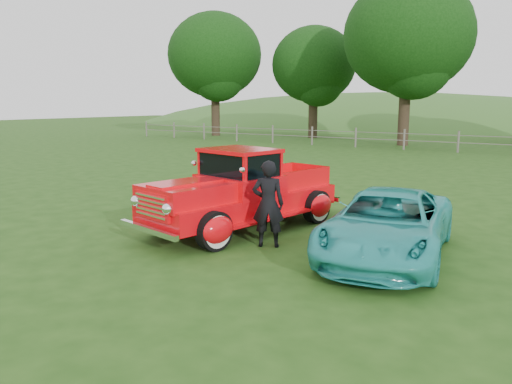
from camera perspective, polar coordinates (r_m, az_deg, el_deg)
The scene contains 9 objects.
ground at distance 9.59m, azimuth -5.48°, elevation -6.53°, with size 140.00×140.00×0.00m, color #204612.
distant_hills at distance 67.73m, azimuth 24.75°, elevation 3.12°, with size 116.00×60.00×18.00m.
fence_line at distance 29.79m, azimuth 22.11°, elevation 5.35°, with size 48.00×0.12×1.20m.
tree_far_west at distance 42.15m, azimuth -4.74°, elevation 15.29°, with size 7.60×7.60×9.93m.
tree_mid_west at distance 39.48m, azimuth 6.64°, elevation 14.24°, with size 6.40×6.40×8.46m.
tree_near_west at distance 33.84m, azimuth 16.98°, elevation 16.68°, with size 8.00×8.00×10.42m.
red_pickup at distance 10.90m, azimuth -1.61°, elevation -0.14°, with size 2.94×5.23×1.78m.
teal_sedan at distance 9.27m, azimuth 14.81°, elevation -3.62°, with size 1.97×4.28×1.19m, color teal.
man at distance 9.54m, azimuth 1.39°, elevation -1.37°, with size 0.61×0.40×1.68m, color black.
Camera 1 is at (5.78, -7.14, 2.76)m, focal length 35.00 mm.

